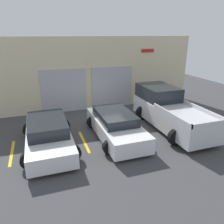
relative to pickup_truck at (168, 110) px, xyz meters
The scene contains 9 objects.
ground_plane 3.42m from the pickup_truck, 158.91° to the left, with size 28.00×28.00×0.00m, color #3D3D3F.
shophouse_building 5.60m from the pickup_truck, 124.54° to the left, with size 14.12×0.68×4.56m.
pickup_truck is the anchor object (origin of this frame).
sedan_white 3.10m from the pickup_truck, behind, with size 2.13×4.55×1.25m.
sedan_side 6.16m from the pickup_truck, behind, with size 2.25×4.58×1.27m.
parking_stripe_far_left 7.75m from the pickup_truck, behind, with size 0.12×2.20×0.01m, color gold.
parking_stripe_left 4.71m from the pickup_truck, behind, with size 0.12×2.20×0.01m, color gold.
parking_stripe_centre 1.81m from the pickup_truck, 168.42° to the right, with size 0.12×2.20×0.01m, color gold.
parking_stripe_right 1.81m from the pickup_truck, 11.58° to the right, with size 0.12×2.20×0.01m, color gold.
Camera 1 is at (-3.26, -10.43, 4.71)m, focal length 35.00 mm.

